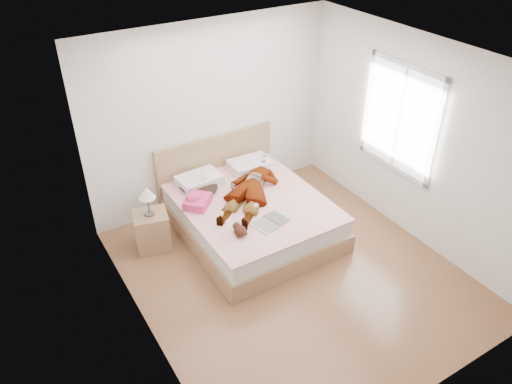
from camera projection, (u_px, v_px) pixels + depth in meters
ground at (292, 273)px, 6.06m from camera, size 4.00×4.00×0.00m
woman at (252, 184)px, 6.57m from camera, size 1.67×1.62×0.23m
hair at (198, 185)px, 6.69m from camera, size 0.60×0.68×0.09m
phone at (204, 176)px, 6.60m from camera, size 0.10×0.11×0.06m
room_shell at (400, 118)px, 6.23m from camera, size 4.00×4.00×4.00m
bed at (249, 212)px, 6.64m from camera, size 1.80×2.08×1.00m
towel at (197, 200)px, 6.33m from camera, size 0.45×0.45×0.19m
magazine at (271, 222)px, 6.05m from camera, size 0.50×0.38×0.03m
coffee_mug at (255, 207)px, 6.26m from camera, size 0.11×0.08×0.09m
plush_toy at (240, 230)px, 5.83m from camera, size 0.15×0.23×0.12m
nightstand at (152, 228)px, 6.31m from camera, size 0.50×0.46×0.91m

